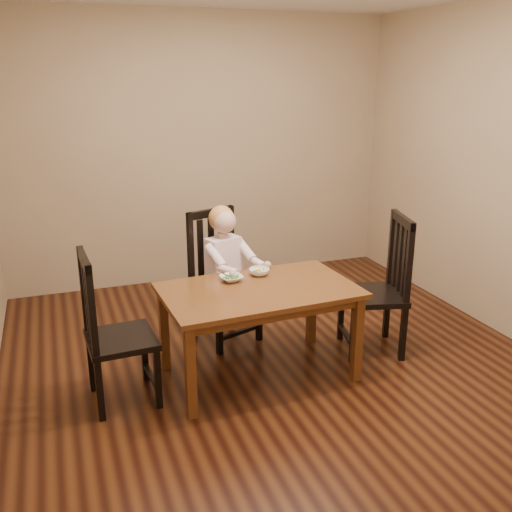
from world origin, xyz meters
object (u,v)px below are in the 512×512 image
object	(u,v)px
bowl_peas	(231,278)
chair_left	(112,333)
chair_right	(380,287)
dining_table	(259,299)
toddler	(225,262)
chair_child	(221,279)
bowl_veg	(259,272)

from	to	relation	value
bowl_peas	chair_left	bearing A→B (deg)	-166.24
chair_left	chair_right	bearing A→B (deg)	88.62
dining_table	toddler	size ratio (longest dim) A/B	2.28
chair_child	chair_right	distance (m)	1.27
dining_table	chair_right	xyz separation A→B (m)	(1.03, 0.06, -0.07)
chair_left	chair_child	bearing A→B (deg)	123.22
chair_right	toddler	world-z (taller)	chair_right
chair_left	toddler	distance (m)	1.18
bowl_peas	dining_table	bearing A→B (deg)	-56.43
dining_table	chair_child	world-z (taller)	chair_child
chair_left	toddler	bearing A→B (deg)	120.67
chair_right	bowl_peas	bearing A→B (deg)	97.53
toddler	bowl_peas	size ratio (longest dim) A/B	3.76
chair_child	chair_left	world-z (taller)	chair_child
chair_child	toddler	xyz separation A→B (m)	(0.02, -0.05, 0.16)
toddler	chair_right	bearing A→B (deg)	132.75
chair_child	chair_right	xyz separation A→B (m)	(1.10, -0.64, 0.01)
chair_child	chair_left	distance (m)	1.18
dining_table	chair_left	xyz separation A→B (m)	(-1.02, -0.01, -0.09)
chair_child	bowl_peas	bearing A→B (deg)	63.54
bowl_peas	bowl_veg	world-z (taller)	bowl_veg
bowl_veg	toddler	bearing A→B (deg)	111.55
dining_table	bowl_veg	xyz separation A→B (m)	(0.10, 0.26, 0.10)
chair_right	toddler	size ratio (longest dim) A/B	1.80
chair_right	bowl_peas	world-z (taller)	chair_right
toddler	bowl_veg	xyz separation A→B (m)	(0.15, -0.38, 0.03)
toddler	dining_table	bearing A→B (deg)	76.01
dining_table	chair_right	bearing A→B (deg)	3.15
dining_table	chair_right	size ratio (longest dim) A/B	1.27
bowl_peas	bowl_veg	xyz separation A→B (m)	(0.23, 0.05, 0.00)
toddler	bowl_peas	bearing A→B (deg)	60.40
toddler	bowl_veg	size ratio (longest dim) A/B	3.91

